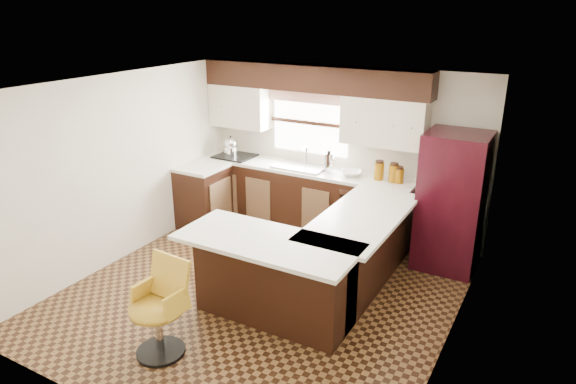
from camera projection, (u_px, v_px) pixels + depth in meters
The scene contains 30 objects.
floor at pixel (262, 292), 6.02m from camera, with size 4.40×4.40×0.00m, color #49301A.
ceiling at pixel (258, 86), 5.20m from camera, with size 4.40×4.40×0.00m, color silver.
wall_back at pixel (341, 150), 7.41m from camera, with size 4.40×4.40×0.00m, color beige.
wall_front at pixel (103, 288), 3.80m from camera, with size 4.40×4.40×0.00m, color beige.
wall_left at pixel (121, 169), 6.57m from camera, with size 4.40×4.40×0.00m, color beige.
wall_right at pixel (457, 236), 4.65m from camera, with size 4.40×4.40×0.00m, color beige.
base_cab_back at pixel (303, 199), 7.63m from camera, with size 3.30×0.60×0.90m, color black.
base_cab_left at pixel (204, 197), 7.71m from camera, with size 0.60×0.70×0.90m, color black.
counter_back at pixel (304, 169), 7.47m from camera, with size 3.30×0.60×0.04m, color silver.
counter_left at pixel (202, 167), 7.55m from camera, with size 0.60×0.70×0.04m, color silver.
soffit at pixel (312, 78), 7.10m from camera, with size 3.40×0.35×0.36m, color black.
upper_cab_left at pixel (240, 106), 7.83m from camera, with size 0.94×0.35×0.64m, color beige.
upper_cab_right at pixel (384, 122), 6.78m from camera, with size 1.14×0.35×0.64m, color beige.
window_pane at pixel (310, 123), 7.50m from camera, with size 1.20×0.02×0.90m, color white.
valance at pixel (309, 96), 7.34m from camera, with size 1.30×0.06×0.18m, color #D19B93.
sink at pixel (300, 167), 7.46m from camera, with size 0.75×0.45×0.03m, color #B2B2B7.
dishwasher at pixel (359, 220), 6.94m from camera, with size 0.58×0.03×0.78m, color black.
cooktop at pixel (235, 156), 7.99m from camera, with size 0.58×0.50×0.03m, color black.
peninsula_long at pixel (356, 254), 5.97m from camera, with size 0.60×1.95×0.90m, color black.
peninsula_return at pixel (274, 279), 5.41m from camera, with size 1.65×0.60×0.90m, color black.
counter_pen_long at pixel (362, 217), 5.78m from camera, with size 0.84×1.95×0.04m, color silver.
counter_pen_return at pixel (267, 242), 5.18m from camera, with size 1.89×0.84×0.04m, color silver.
refrigerator at pixel (452, 201), 6.37m from camera, with size 0.75×0.72×1.75m, color black.
bar_chair at pixel (157, 310), 4.81m from camera, with size 0.51×0.51×0.96m, color gold, non-canonical shape.
kettle at pixel (231, 145), 7.96m from camera, with size 0.22×0.22×0.30m, color silver, non-canonical shape.
percolator at pixel (329, 163), 7.23m from camera, with size 0.13×0.13×0.27m, color silver.
mixing_bowl at pixel (351, 173), 7.11m from camera, with size 0.28×0.28×0.07m, color white.
canister_large at pixel (379, 171), 6.92m from camera, with size 0.13×0.13×0.24m, color #8B5605.
canister_med at pixel (394, 174), 6.82m from camera, with size 0.13×0.13×0.23m, color #8B5605.
canister_small at pixel (399, 176), 6.80m from camera, with size 0.12×0.12×0.19m, color #8B5605.
Camera 1 is at (2.82, -4.43, 3.17)m, focal length 32.00 mm.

